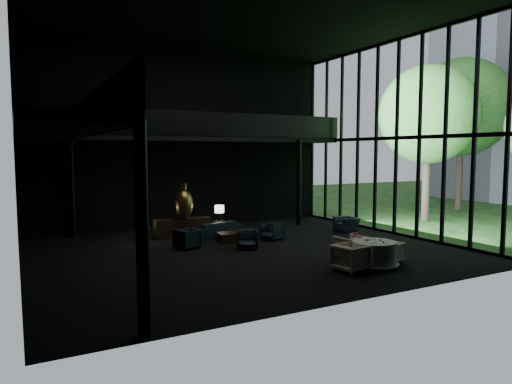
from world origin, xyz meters
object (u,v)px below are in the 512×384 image
lounge_armchair_south (247,239)px  dining_chair_west (350,255)px  bronze_urn (184,204)px  side_table_left (144,233)px  dining_table (374,255)px  table_lamp_right (219,210)px  child (355,238)px  coffee_table (229,237)px  side_table_right (219,227)px  dining_chair_east (391,252)px  console (183,227)px  dining_chair_north (351,245)px  lounge_armchair_east (272,231)px  table_lamp_left (143,216)px  lounge_armchair_west (187,238)px  sofa (215,226)px  window_armchair (346,223)px

lounge_armchair_south → dining_chair_west: bearing=-49.2°
bronze_urn → lounge_armchair_south: size_ratio=2.01×
side_table_left → dining_table: (5.10, -7.33, 0.08)m
table_lamp_right → child: size_ratio=1.20×
coffee_table → side_table_right: bearing=77.3°
dining_chair_east → child: bearing=-147.7°
console → dining_chair_north: (3.45, -6.34, 0.09)m
lounge_armchair_east → dining_chair_east: 5.05m
dining_chair_north → child: size_ratio=1.67×
table_lamp_left → lounge_armchair_east: (4.41, -2.35, -0.61)m
dining_chair_north → console: bearing=-66.9°
side_table_right → lounge_armchair_south: 3.37m
lounge_armchair_west → coffee_table: 1.82m
sofa → dining_table: size_ratio=1.42×
lounge_armchair_east → dining_table: (0.69, -4.97, -0.01)m
dining_table → child: bearing=91.6°
side_table_right → coffee_table: 1.99m
side_table_left → lounge_armchair_east: bearing=-28.2°
console → dining_table: size_ratio=1.55×
table_lamp_right → dining_chair_east: (2.70, -7.15, -0.68)m
side_table_right → dining_chair_west: (0.88, -7.46, 0.21)m
console → table_lamp_right: size_ratio=3.52×
bronze_urn → child: size_ratio=2.61×
bronze_urn → coffee_table: 2.43m
lounge_armchair_east → dining_chair_north: dining_chair_north is taller
bronze_urn → lounge_armchair_south: bearing=-68.9°
lounge_armchair_east → lounge_armchair_south: size_ratio=0.96×
window_armchair → coffee_table: (-5.47, 0.25, -0.19)m
sofa → window_armchair: (5.49, -1.58, -0.05)m
lounge_armchair_south → dining_table: bearing=-36.4°
lounge_armchair_east → dining_table: 5.02m
side_table_right → sofa: sofa is taller
table_lamp_left → lounge_armchair_east: table_lamp_left is taller
console → bronze_urn: (0.00, -0.19, 0.97)m
side_table_left → side_table_right: bearing=-0.2°
bronze_urn → lounge_armchair_west: bearing=-106.0°
console → sofa: bearing=-29.7°
lounge_armchair_east → coffee_table: lounge_armchair_east is taller
bronze_urn → table_lamp_left: (-1.60, 0.14, -0.40)m
coffee_table → dining_chair_north: 4.93m
lounge_armchair_east → console: bearing=-151.6°
side_table_right → table_lamp_right: size_ratio=0.82×
side_table_right → dining_table: bearing=-75.4°
side_table_right → dining_chair_north: bearing=-73.6°
side_table_right → table_lamp_right: (0.00, -0.03, 0.73)m
table_lamp_left → table_lamp_right: size_ratio=0.94×
side_table_right → lounge_armchair_east: size_ratio=0.79×
side_table_right → dining_table: dining_table is taller
table_lamp_left → table_lamp_right: table_lamp_right is taller
side_table_left → table_lamp_right: bearing=-0.8°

